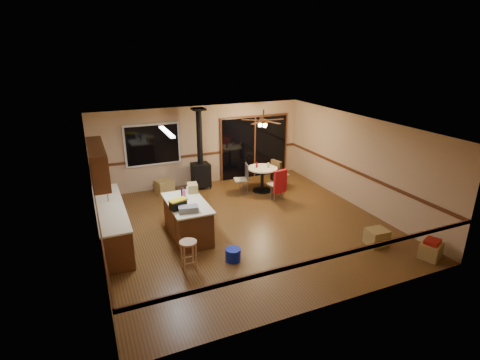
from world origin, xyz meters
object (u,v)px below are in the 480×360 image
blue_bucket (233,255)px  box_corner_a (431,251)px  chair_right (277,171)px  bar_stool (189,256)px  chair_near (280,181)px  toolbox_black (178,205)px  wood_stove (201,167)px  toolbox_grey (188,209)px  dining_table (262,175)px  box_corner_b (377,237)px  chair_left (244,175)px  kitchen_island (188,219)px  box_under_window (165,186)px

blue_bucket → box_corner_a: 4.32m
chair_right → box_corner_a: size_ratio=1.50×
bar_stool → chair_near: (3.52, 2.54, 0.27)m
chair_right → chair_near: bearing=-113.6°
toolbox_black → blue_bucket: size_ratio=1.10×
chair_near → chair_right: bearing=66.4°
wood_stove → box_corner_a: 6.95m
toolbox_grey → chair_right: (3.64, 2.56, -0.37)m
dining_table → box_corner_b: bearing=-77.3°
wood_stove → chair_left: 1.47m
chair_near → box_corner_b: 3.38m
chair_left → blue_bucket: bearing=-117.2°
kitchen_island → box_corner_a: bearing=-33.5°
kitchen_island → blue_bucket: kitchen_island is taller
bar_stool → chair_left: bearing=51.5°
toolbox_black → box_corner_b: 4.66m
toolbox_grey → box_under_window: bearing=86.5°
chair_near → box_corner_b: bearing=-76.3°
dining_table → bar_stool: bearing=-134.7°
box_corner_a → box_corner_b: 1.14m
wood_stove → bar_stool: 4.77m
toolbox_grey → box_under_window: toolbox_grey is taller
kitchen_island → blue_bucket: size_ratio=5.06×
toolbox_grey → blue_bucket: (0.70, -0.90, -0.83)m
kitchen_island → bar_stool: (-0.38, -1.40, -0.13)m
chair_near → box_under_window: 3.63m
chair_left → box_corner_b: bearing=-70.1°
wood_stove → box_under_window: 1.30m
bar_stool → box_corner_b: bearing=-9.4°
chair_right → box_corner_b: chair_right is taller
wood_stove → dining_table: (1.71, -1.03, -0.20)m
box_corner_b → wood_stove: bearing=117.0°
toolbox_grey → chair_right: 4.47m
blue_bucket → chair_near: bearing=45.3°
box_corner_a → chair_left: bearing=113.1°
bar_stool → box_corner_b: (4.31, -0.71, -0.14)m
chair_near → box_corner_a: bearing=-70.8°
box_under_window → box_corner_a: box_under_window is taller
kitchen_island → box_under_window: bearing=88.0°
toolbox_grey → blue_bucket: bearing=-52.1°
wood_stove → box_under_window: wood_stove is taller
blue_bucket → chair_right: (2.94, 3.47, 0.46)m
dining_table → box_under_window: dining_table is taller
kitchen_island → bar_stool: bearing=-105.1°
box_under_window → box_corner_b: 6.47m
dining_table → toolbox_grey: bearing=-140.7°
box_under_window → box_corner_b: box_under_window is taller
box_corner_a → wood_stove: bearing=118.4°
chair_near → box_under_window: size_ratio=1.34×
dining_table → toolbox_black: bearing=-144.8°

